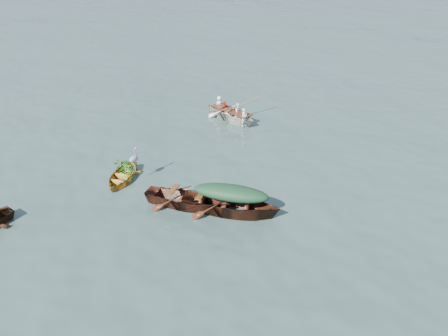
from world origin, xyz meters
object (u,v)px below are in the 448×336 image
at_px(yellow_dinghy, 122,180).
at_px(rowed_boat, 231,120).
at_px(open_wooden_boat, 188,207).
at_px(green_tarp_boat, 231,213).
at_px(heron, 134,162).

relative_size(yellow_dinghy, rowed_boat, 0.62).
relative_size(open_wooden_boat, rowed_boat, 0.97).
distance_m(green_tarp_boat, heron, 4.30).
height_order(yellow_dinghy, green_tarp_boat, green_tarp_boat).
xyz_separation_m(open_wooden_boat, heron, (-2.78, 0.20, 0.81)).
xyz_separation_m(green_tarp_boat, heron, (-4.21, -0.36, 0.81)).
height_order(yellow_dinghy, heron, heron).
bearing_deg(yellow_dinghy, heron, 5.19).
xyz_separation_m(green_tarp_boat, rowed_boat, (-4.94, 6.93, 0.00)).
bearing_deg(rowed_boat, yellow_dinghy, -165.69).
bearing_deg(yellow_dinghy, open_wooden_boat, -24.49).
relative_size(rowed_boat, heron, 4.77).
bearing_deg(heron, yellow_dinghy, -174.81).
bearing_deg(rowed_boat, heron, -161.91).
xyz_separation_m(yellow_dinghy, open_wooden_boat, (3.25, 0.09, 0.00)).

